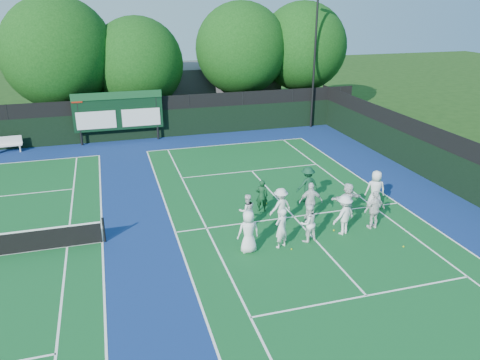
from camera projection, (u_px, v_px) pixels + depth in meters
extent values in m
plane|color=#18390F|center=(302.00, 226.00, 20.63)|extent=(120.00, 120.00, 0.00)
cube|color=navy|center=(163.00, 234.00, 19.95)|extent=(34.00, 32.00, 0.01)
cube|color=#115423|center=(294.00, 217.00, 21.52)|extent=(10.97, 23.77, 0.00)
cube|color=white|center=(228.00, 145.00, 32.15)|extent=(10.97, 0.08, 0.00)
cube|color=white|center=(175.00, 232.00, 20.08)|extent=(0.08, 23.77, 0.00)
cube|color=white|center=(397.00, 203.00, 22.95)|extent=(0.08, 23.77, 0.00)
cube|color=white|center=(206.00, 228.00, 20.44)|extent=(0.08, 23.77, 0.00)
cube|color=white|center=(373.00, 206.00, 22.59)|extent=(0.08, 23.77, 0.00)
cube|color=white|center=(366.00, 296.00, 15.79)|extent=(8.23, 0.08, 0.00)
cube|color=white|center=(252.00, 171.00, 27.24)|extent=(8.23, 0.08, 0.00)
cube|color=white|center=(294.00, 217.00, 21.52)|extent=(0.08, 12.80, 0.00)
cube|color=white|center=(6.00, 163.00, 28.48)|extent=(10.97, 0.08, 0.00)
cube|color=white|center=(102.00, 242.00, 19.29)|extent=(0.08, 23.77, 0.00)
cube|color=white|center=(67.00, 246.00, 18.93)|extent=(0.08, 23.77, 0.00)
cube|color=black|center=(134.00, 126.00, 33.01)|extent=(34.00, 0.08, 2.00)
cube|color=black|center=(132.00, 105.00, 32.46)|extent=(34.00, 0.05, 1.00)
cube|color=black|center=(461.00, 177.00, 23.52)|extent=(0.08, 32.00, 2.00)
cube|color=black|center=(466.00, 149.00, 22.97)|extent=(0.05, 32.00, 1.00)
cylinder|color=black|center=(79.00, 120.00, 31.44)|extent=(0.16, 0.16, 3.50)
cylinder|color=black|center=(157.00, 115.00, 32.80)|extent=(0.16, 0.16, 3.50)
cube|color=black|center=(118.00, 111.00, 31.95)|extent=(6.00, 0.15, 2.60)
cube|color=#144722|center=(117.00, 95.00, 31.47)|extent=(6.00, 0.05, 0.50)
cube|color=silver|center=(96.00, 120.00, 31.65)|extent=(2.60, 0.04, 1.20)
cube|color=silver|center=(141.00, 117.00, 32.44)|extent=(2.60, 0.04, 1.20)
cube|color=#A61F0D|center=(76.00, 99.00, 30.82)|extent=(0.70, 0.04, 0.50)
cube|color=#555459|center=(173.00, 89.00, 40.85)|extent=(18.00, 6.00, 4.00)
cylinder|color=black|center=(314.00, 62.00, 34.83)|extent=(0.16, 0.16, 10.00)
cylinder|color=black|center=(104.00, 230.00, 19.12)|extent=(0.10, 0.10, 1.10)
cube|color=silver|center=(9.00, 145.00, 30.45)|extent=(1.65, 0.53, 0.07)
cube|color=silver|center=(8.00, 140.00, 30.49)|extent=(1.63, 0.16, 0.54)
cube|color=silver|center=(20.00, 148.00, 30.71)|extent=(0.09, 0.38, 0.43)
cylinder|color=#311F0D|center=(66.00, 114.00, 34.78)|extent=(0.44, 0.44, 2.79)
sphere|color=#0D390E|center=(58.00, 53.00, 33.19)|extent=(7.96, 7.96, 7.96)
sphere|color=#0D390E|center=(69.00, 64.00, 33.91)|extent=(5.57, 5.57, 5.57)
cylinder|color=#311F0D|center=(141.00, 112.00, 36.30)|extent=(0.44, 0.44, 2.29)
sphere|color=#0D390E|center=(137.00, 63.00, 34.95)|extent=(6.86, 6.86, 6.86)
sphere|color=#0D390E|center=(146.00, 72.00, 35.63)|extent=(4.80, 4.80, 4.80)
cylinder|color=#311F0D|center=(241.00, 102.00, 38.30)|extent=(0.44, 0.44, 3.00)
sphere|color=#0D390E|center=(241.00, 49.00, 36.77)|extent=(7.21, 7.21, 7.21)
sphere|color=#0D390E|center=(247.00, 57.00, 37.46)|extent=(5.05, 5.05, 5.05)
cylinder|color=#311F0D|center=(300.00, 98.00, 39.65)|extent=(0.44, 0.44, 3.06)
sphere|color=#0D390E|center=(303.00, 47.00, 38.13)|extent=(7.13, 7.13, 7.13)
sphere|color=#0D390E|center=(307.00, 55.00, 38.81)|extent=(4.99, 4.99, 4.99)
sphere|color=#B5C317|center=(292.00, 249.00, 18.69)|extent=(0.07, 0.07, 0.07)
sphere|color=#B5C317|center=(312.00, 208.00, 22.34)|extent=(0.07, 0.07, 0.07)
sphere|color=#B5C317|center=(403.00, 247.00, 18.88)|extent=(0.07, 0.07, 0.07)
sphere|color=#B5C317|center=(250.00, 217.00, 21.40)|extent=(0.07, 0.07, 0.07)
sphere|color=#B5C317|center=(267.00, 203.00, 22.86)|extent=(0.07, 0.07, 0.07)
sphere|color=#B5C317|center=(334.00, 230.00, 20.20)|extent=(0.07, 0.07, 0.07)
imported|color=white|center=(248.00, 231.00, 18.27)|extent=(0.89, 0.60, 1.78)
imported|color=white|center=(281.00, 228.00, 18.62)|extent=(0.73, 0.62, 1.70)
imported|color=white|center=(308.00, 223.00, 19.11)|extent=(0.91, 0.78, 1.64)
imported|color=white|center=(344.00, 215.00, 19.69)|extent=(1.30, 1.01, 1.77)
imported|color=silver|center=(374.00, 210.00, 20.18)|extent=(1.06, 0.53, 1.74)
imported|color=silver|center=(247.00, 211.00, 20.37)|extent=(0.76, 0.61, 1.53)
imported|color=white|center=(281.00, 207.00, 20.54)|extent=(1.25, 0.94, 1.71)
imported|color=silver|center=(311.00, 202.00, 20.91)|extent=(1.13, 0.66, 1.81)
imported|color=white|center=(347.00, 200.00, 21.33)|extent=(1.53, 0.54, 1.63)
imported|color=white|center=(375.00, 190.00, 22.13)|extent=(1.06, 0.85, 1.88)
imported|color=#103B1E|center=(262.00, 196.00, 21.86)|extent=(0.66, 0.55, 1.56)
imported|color=#103D25|center=(308.00, 185.00, 22.85)|extent=(1.25, 0.83, 1.80)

